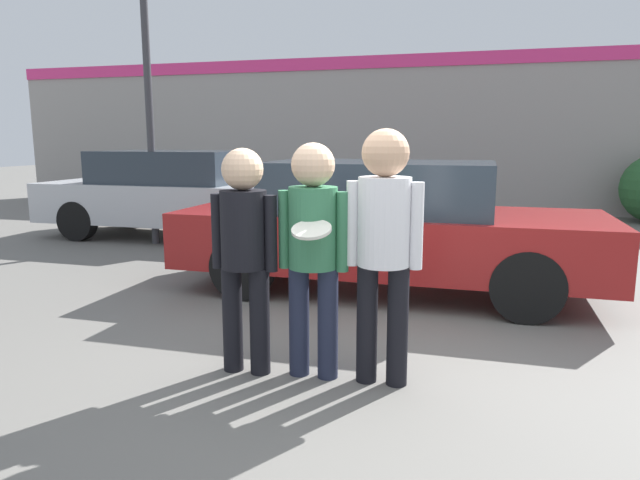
# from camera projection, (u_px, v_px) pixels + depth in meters

# --- Properties ---
(ground_plane) EXTENTS (56.00, 56.00, 0.00)m
(ground_plane) POSITION_uv_depth(u_px,v_px,m) (360.00, 376.00, 4.24)
(ground_plane) COLOR #66635E
(storefront_building) EXTENTS (24.00, 0.22, 3.71)m
(storefront_building) POSITION_uv_depth(u_px,v_px,m) (450.00, 132.00, 13.60)
(storefront_building) COLOR gray
(storefront_building) RESTS_ON ground
(person_left) EXTENTS (0.51, 0.34, 1.68)m
(person_left) POSITION_uv_depth(u_px,v_px,m) (244.00, 242.00, 4.16)
(person_left) COLOR black
(person_left) RESTS_ON ground
(person_middle_with_frisbee) EXTENTS (0.52, 0.56, 1.71)m
(person_middle_with_frisbee) POSITION_uv_depth(u_px,v_px,m) (313.00, 240.00, 4.07)
(person_middle_with_frisbee) COLOR #1E2338
(person_middle_with_frisbee) RESTS_ON ground
(person_right) EXTENTS (0.54, 0.37, 1.81)m
(person_right) POSITION_uv_depth(u_px,v_px,m) (384.00, 233.00, 3.94)
(person_right) COLOR black
(person_right) RESTS_ON ground
(parked_car_near) EXTENTS (4.73, 1.78, 1.49)m
(parked_car_near) POSITION_uv_depth(u_px,v_px,m) (386.00, 226.00, 6.50)
(parked_car_near) COLOR maroon
(parked_car_near) RESTS_ON ground
(parked_car_far) EXTENTS (4.77, 1.82, 1.53)m
(parked_car_far) POSITION_uv_depth(u_px,v_px,m) (175.00, 194.00, 10.10)
(parked_car_far) COLOR #B7BABF
(parked_car_far) RESTS_ON ground
(street_lamp) EXTENTS (1.53, 0.35, 5.08)m
(street_lamp) POSITION_uv_depth(u_px,v_px,m) (163.00, 44.00, 8.96)
(street_lamp) COLOR #38383D
(street_lamp) RESTS_ON ground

